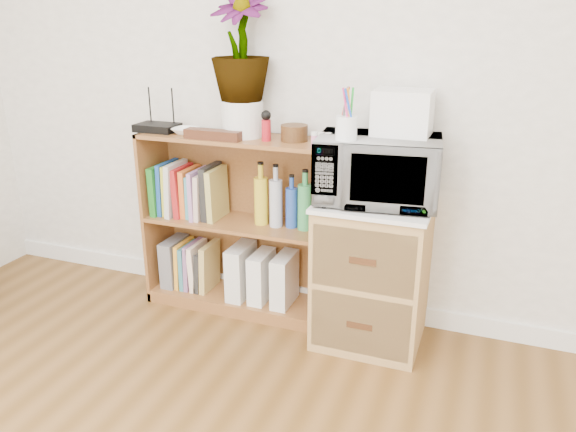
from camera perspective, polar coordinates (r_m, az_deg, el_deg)
The scene contains 21 objects.
skirting_board at distance 3.15m, azimuth 1.94°, elevation -8.12°, with size 4.00×0.02×0.10m, color white.
bookshelf at distance 2.98m, azimuth -5.22°, elevation -0.92°, with size 1.00×0.30×0.95m, color brown.
wicker_unit at distance 2.74m, azimuth 8.54°, elevation -5.83°, with size 0.50×0.45×0.70m, color #9E7542.
microwave at distance 2.55m, azimuth 9.07°, elevation 4.66°, with size 0.54×0.37×0.30m, color silver.
pen_cup at distance 2.43m, azimuth 5.94°, elevation 8.89°, with size 0.09×0.09×0.10m, color white.
small_appliance at distance 2.57m, azimuth 11.59°, elevation 10.27°, with size 0.25×0.21×0.20m, color white.
router at distance 3.04m, azimuth -13.12°, elevation 8.75°, with size 0.22×0.15×0.04m, color black.
white_bowl at distance 2.94m, azimuth -10.37°, elevation 8.51°, with size 0.13×0.13×0.03m, color white.
plant_pot at distance 2.83m, azimuth -4.65°, elevation 9.84°, with size 0.21×0.21×0.18m, color silver.
potted_plant at distance 2.79m, azimuth -4.85°, elevation 16.82°, with size 0.29×0.29×0.51m, color #327E37.
trinket_box at distance 2.79m, azimuth -7.61°, elevation 8.19°, with size 0.29×0.07×0.05m, color #3C1D10.
kokeshi_doll at distance 2.72m, azimuth -2.23°, elevation 8.68°, with size 0.04×0.04×0.10m, color #A8141F.
wooden_bowl at distance 2.73m, azimuth 0.64°, elevation 8.44°, with size 0.13×0.13×0.08m, color #3D2210.
paint_jars at distance 2.58m, azimuth 3.39°, elevation 7.60°, with size 0.12×0.04×0.06m, color pink.
file_box at distance 3.27m, azimuth -11.42°, elevation -4.51°, with size 0.08×0.21×0.27m, color slate.
magazine_holder_left at distance 3.07m, azimuth -4.78°, elevation -5.57°, with size 0.09×0.23×0.29m, color silver.
magazine_holder_mid at distance 3.02m, azimuth -2.70°, elevation -6.14°, with size 0.08×0.21×0.27m, color white.
magazine_holder_right at distance 2.98m, azimuth -0.35°, elevation -6.47°, with size 0.09×0.22×0.27m, color silver.
cookbooks at distance 3.06m, azimuth -10.02°, elevation 2.52°, with size 0.37×0.20×0.29m.
liquor_bottles at distance 2.80m, azimuth 0.80°, elevation 1.52°, with size 0.47×0.07×0.32m.
lower_books at distance 3.20m, azimuth -9.18°, elevation -4.99°, with size 0.20×0.19×0.27m.
Camera 1 is at (0.88, -0.40, 1.52)m, focal length 35.00 mm.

